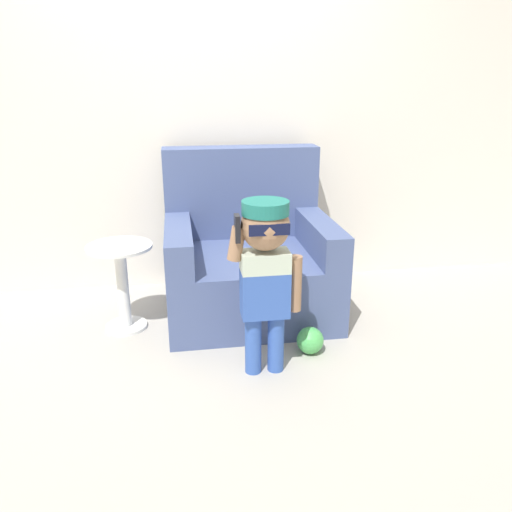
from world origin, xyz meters
name	(u,v)px	position (x,y,z in m)	size (l,w,h in m)	color
ground_plane	(213,318)	(0.00, 0.00, 0.00)	(10.00, 10.00, 0.00)	#ADA89E
wall_back	(200,104)	(0.00, 0.66, 1.30)	(10.00, 0.05, 2.60)	silver
armchair	(248,257)	(0.25, 0.15, 0.35)	(1.05, 0.96, 1.03)	#475684
person_child	(265,262)	(0.22, -0.66, 0.61)	(0.38, 0.28, 0.92)	#3356AD
side_table	(122,279)	(-0.54, -0.05, 0.32)	(0.39, 0.39, 0.54)	white
toy_ball	(310,340)	(0.51, -0.52, 0.08)	(0.15, 0.15, 0.15)	#4CB256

